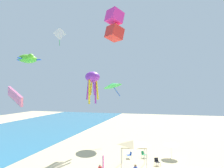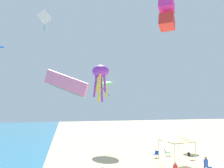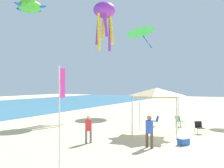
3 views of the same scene
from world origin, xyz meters
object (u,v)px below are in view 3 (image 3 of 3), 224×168
(canopy_tent, at_px, (156,93))
(cooler_box, at_px, (184,141))
(folding_chair_left_of_tent, at_px, (179,120))
(person_far_stroller, at_px, (149,129))
(kite_turtle_lime, at_px, (30,6))
(person_beachcomber, at_px, (88,127))
(banner_flag, at_px, (60,109))
(folding_chair_near_cooler, at_px, (155,120))
(kite_delta_green, at_px, (140,30))
(folding_chair_facing_ocean, at_px, (199,127))
(kite_octopus_purple, at_px, (104,13))

(canopy_tent, xyz_separation_m, cooler_box, (-2.38, -2.27, -2.58))
(canopy_tent, height_order, folding_chair_left_of_tent, canopy_tent)
(person_far_stroller, relative_size, kite_turtle_lime, 0.28)
(cooler_box, relative_size, person_beachcomber, 0.47)
(banner_flag, bearing_deg, kite_turtle_lime, 46.78)
(folding_chair_near_cooler, distance_m, kite_delta_green, 14.35)
(canopy_tent, bearing_deg, kite_turtle_lime, 61.86)
(folding_chair_facing_ocean, distance_m, kite_octopus_purple, 15.27)
(cooler_box, bearing_deg, kite_turtle_lime, 59.96)
(kite_turtle_lime, xyz_separation_m, kite_delta_green, (-0.51, -18.71, -5.70))
(canopy_tent, relative_size, kite_octopus_purple, 0.65)
(folding_chair_near_cooler, height_order, folding_chair_left_of_tent, same)
(cooler_box, distance_m, person_far_stroller, 2.23)
(canopy_tent, distance_m, folding_chair_left_of_tent, 4.56)
(folding_chair_left_of_tent, bearing_deg, banner_flag, -155.66)
(kite_turtle_lime, bearing_deg, folding_chair_facing_ocean, 16.73)
(folding_chair_left_of_tent, xyz_separation_m, kite_turtle_lime, (9.31, 25.34, 15.28))
(cooler_box, height_order, person_far_stroller, person_far_stroller)
(person_far_stroller, xyz_separation_m, kite_octopus_purple, (10.30, 8.31, 9.80))
(cooler_box, bearing_deg, folding_chair_facing_ocean, -4.40)
(kite_octopus_purple, bearing_deg, cooler_box, 9.07)
(folding_chair_left_of_tent, relative_size, kite_delta_green, 0.19)
(canopy_tent, xyz_separation_m, folding_chair_near_cooler, (3.16, 1.05, -2.31))
(folding_chair_near_cooler, bearing_deg, folding_chair_facing_ocean, 31.56)
(folding_chair_near_cooler, distance_m, cooler_box, 6.46)
(person_far_stroller, xyz_separation_m, kite_delta_green, (16.53, 6.73, 9.05))
(canopy_tent, xyz_separation_m, kite_delta_green, (12.66, 5.93, 7.27))
(kite_delta_green, bearing_deg, person_beachcomber, 28.02)
(cooler_box, distance_m, kite_octopus_purple, 16.90)
(cooler_box, xyz_separation_m, kite_octopus_purple, (8.82, 9.77, 10.61))
(banner_flag, height_order, person_beachcomber, banner_flag)
(canopy_tent, bearing_deg, person_far_stroller, -168.33)
(folding_chair_facing_ocean, height_order, person_beachcomber, person_beachcomber)
(banner_flag, relative_size, kite_turtle_lime, 0.66)
(canopy_tent, height_order, folding_chair_near_cooler, canopy_tent)
(person_beachcomber, height_order, kite_octopus_purple, kite_octopus_purple)
(cooler_box, xyz_separation_m, person_far_stroller, (-1.48, 1.47, 0.80))
(folding_chair_left_of_tent, distance_m, kite_octopus_purple, 13.45)
(folding_chair_facing_ocean, relative_size, kite_delta_green, 0.19)
(folding_chair_near_cooler, relative_size, person_beachcomber, 0.52)
(folding_chair_facing_ocean, relative_size, kite_turtle_lime, 0.13)
(cooler_box, bearing_deg, banner_flag, 155.63)
(canopy_tent, xyz_separation_m, kite_turtle_lime, (13.17, 24.63, 12.97))
(folding_chair_facing_ocean, bearing_deg, person_far_stroller, -137.77)
(folding_chair_near_cooler, bearing_deg, banner_flag, -31.93)
(folding_chair_near_cooler, distance_m, folding_chair_facing_ocean, 4.00)
(cooler_box, xyz_separation_m, kite_turtle_lime, (15.56, 26.90, 15.55))
(canopy_tent, distance_m, person_far_stroller, 4.33)
(banner_flag, height_order, kite_turtle_lime, kite_turtle_lime)
(canopy_tent, distance_m, kite_delta_green, 15.76)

